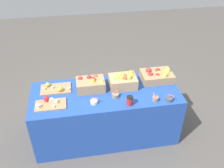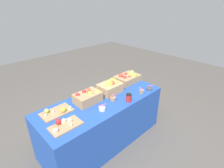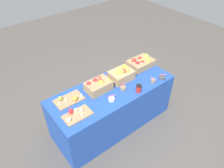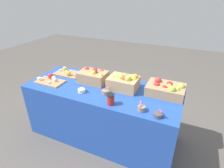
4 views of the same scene
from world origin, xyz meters
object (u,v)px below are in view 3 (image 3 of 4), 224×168
at_px(apple_crate_right, 99,85).
at_px(coffee_cup, 139,88).
at_px(cutting_board_back, 69,99).
at_px(apple_crate_middle, 121,74).
at_px(sample_bowl_near, 112,99).
at_px(sample_bowl_extra, 162,78).
at_px(sample_bowl_mid, 123,88).
at_px(sample_bowl_far, 153,81).
at_px(apple_crate_left, 141,63).
at_px(cutting_board_front, 76,114).

xyz_separation_m(apple_crate_right, coffee_cup, (0.42, -0.38, -0.02)).
height_order(apple_crate_right, cutting_board_back, apple_crate_right).
xyz_separation_m(apple_crate_middle, sample_bowl_near, (-0.41, -0.29, -0.07)).
height_order(apple_crate_middle, sample_bowl_extra, apple_crate_middle).
relative_size(sample_bowl_mid, sample_bowl_far, 0.95).
height_order(sample_bowl_mid, sample_bowl_extra, same).
distance_m(cutting_board_back, sample_bowl_near, 0.58).
bearing_deg(cutting_board_back, apple_crate_left, -0.09).
bearing_deg(cutting_board_front, apple_crate_right, 24.20).
distance_m(sample_bowl_near, sample_bowl_extra, 0.92).
height_order(apple_crate_left, apple_crate_right, apple_crate_right).
bearing_deg(cutting_board_front, coffee_cup, -9.12).
relative_size(sample_bowl_near, coffee_cup, 0.84).
bearing_deg(sample_bowl_extra, sample_bowl_mid, 164.31).
relative_size(sample_bowl_far, sample_bowl_extra, 0.98).
distance_m(apple_crate_middle, sample_bowl_far, 0.49).
xyz_separation_m(sample_bowl_extra, coffee_cup, (-0.49, 0.01, 0.04)).
bearing_deg(apple_crate_middle, sample_bowl_near, -145.24).
xyz_separation_m(apple_crate_left, cutting_board_back, (-1.36, 0.00, -0.05)).
xyz_separation_m(apple_crate_right, sample_bowl_extra, (0.92, -0.39, -0.06)).
bearing_deg(cutting_board_front, apple_crate_middle, 13.60).
bearing_deg(cutting_board_front, sample_bowl_mid, 1.43).
height_order(apple_crate_right, sample_bowl_extra, apple_crate_right).
height_order(cutting_board_front, sample_bowl_extra, sample_bowl_extra).
relative_size(cutting_board_back, sample_bowl_mid, 4.14).
distance_m(sample_bowl_mid, sample_bowl_far, 0.49).
bearing_deg(apple_crate_right, sample_bowl_near, -88.48).
bearing_deg(apple_crate_left, apple_crate_right, -176.02).
xyz_separation_m(apple_crate_left, sample_bowl_far, (-0.16, -0.43, -0.04)).
bearing_deg(sample_bowl_mid, cutting_board_back, 159.20).
xyz_separation_m(cutting_board_back, coffee_cup, (0.88, -0.45, 0.04)).
xyz_separation_m(apple_crate_middle, cutting_board_front, (-0.94, -0.23, -0.07)).
distance_m(sample_bowl_near, sample_bowl_mid, 0.29).
xyz_separation_m(apple_crate_middle, sample_bowl_far, (0.33, -0.36, -0.07)).
distance_m(cutting_board_front, sample_bowl_near, 0.53).
bearing_deg(sample_bowl_far, sample_bowl_extra, -9.08).
bearing_deg(apple_crate_left, sample_bowl_mid, -156.21).
bearing_deg(sample_bowl_far, cutting_board_front, 174.07).
relative_size(apple_crate_middle, sample_bowl_mid, 3.73).
distance_m(sample_bowl_near, sample_bowl_far, 0.75).
bearing_deg(sample_bowl_extra, sample_bowl_far, 170.92).
height_order(apple_crate_middle, cutting_board_back, apple_crate_middle).
xyz_separation_m(apple_crate_left, sample_bowl_extra, (0.01, -0.46, -0.05)).
xyz_separation_m(apple_crate_right, sample_bowl_mid, (0.28, -0.21, -0.06)).
bearing_deg(sample_bowl_near, apple_crate_right, 91.52).
bearing_deg(apple_crate_left, sample_bowl_extra, -88.87).
height_order(apple_crate_left, sample_bowl_mid, apple_crate_left).
bearing_deg(sample_bowl_far, apple_crate_left, 69.46).
bearing_deg(sample_bowl_near, sample_bowl_far, -5.61).
bearing_deg(coffee_cup, sample_bowl_mid, 129.74).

